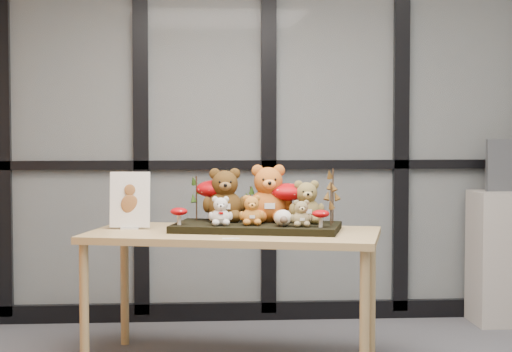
{
  "coord_description": "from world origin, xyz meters",
  "views": [
    {
      "loc": [
        -1.0,
        -3.71,
        1.32
      ],
      "look_at": [
        -0.62,
        1.28,
        1.04
      ],
      "focal_mm": 65.0,
      "sensor_mm": 36.0,
      "label": 1
    }
  ],
  "objects": [
    {
      "name": "room_shell",
      "position": [
        0.0,
        0.0,
        1.68
      ],
      "size": [
        5.0,
        5.0,
        5.0
      ],
      "color": "#BAB8B0",
      "rests_on": "floor"
    },
    {
      "name": "mushroom_front_left",
      "position": [
        -1.04,
        1.32,
        0.83
      ],
      "size": [
        0.09,
        0.09,
        0.1
      ],
      "primitive_type": null,
      "color": "#9F0509",
      "rests_on": "diorama_tray"
    },
    {
      "name": "bear_beige_small",
      "position": [
        -0.39,
        1.18,
        0.85
      ],
      "size": [
        0.14,
        0.13,
        0.16
      ],
      "primitive_type": null,
      "rotation": [
        0.0,
        0.0,
        -0.25
      ],
      "color": "#8C7C51",
      "rests_on": "diorama_tray"
    },
    {
      "name": "bear_tan_back",
      "position": [
        -0.34,
        1.35,
        0.9
      ],
      "size": [
        0.24,
        0.22,
        0.26
      ],
      "primitive_type": null,
      "rotation": [
        0.0,
        0.0,
        -0.25
      ],
      "color": "olive",
      "rests_on": "diorama_tray"
    },
    {
      "name": "sprig_dry_far_right",
      "position": [
        -0.19,
        1.34,
        0.93
      ],
      "size": [
        0.05,
        0.05,
        0.3
      ],
      "primitive_type": null,
      "color": "#5A3816",
      "rests_on": "diorama_tray"
    },
    {
      "name": "display_table",
      "position": [
        -0.74,
        1.32,
        0.67
      ],
      "size": [
        1.71,
        1.14,
        0.74
      ],
      "rotation": [
        0.0,
        0.0,
        -0.25
      ],
      "color": "tan",
      "rests_on": "floor"
    },
    {
      "name": "mushroom_back_left",
      "position": [
        -0.83,
        1.57,
        0.9
      ],
      "size": [
        0.23,
        0.23,
        0.25
      ],
      "primitive_type": null,
      "color": "#9F0509",
      "rests_on": "diorama_tray"
    },
    {
      "name": "sign_holder",
      "position": [
        -1.32,
        1.48,
        0.89
      ],
      "size": [
        0.23,
        0.07,
        0.32
      ],
      "rotation": [
        0.0,
        0.0,
        -0.11
      ],
      "color": "silver",
      "rests_on": "display_table"
    },
    {
      "name": "bear_pooh_yellow",
      "position": [
        -0.54,
        1.44,
        0.95
      ],
      "size": [
        0.32,
        0.3,
        0.35
      ],
      "primitive_type": null,
      "rotation": [
        0.0,
        0.0,
        -0.25
      ],
      "color": "#C0611F",
      "rests_on": "diorama_tray"
    },
    {
      "name": "sprig_green_mid_left",
      "position": [
        -0.84,
        1.57,
        0.89
      ],
      "size": [
        0.05,
        0.05,
        0.23
      ],
      "primitive_type": null,
      "color": "black",
      "rests_on": "diorama_tray"
    },
    {
      "name": "glass_partition",
      "position": [
        -0.0,
        2.47,
        1.42
      ],
      "size": [
        4.9,
        0.06,
        2.78
      ],
      "color": "#2D383F",
      "rests_on": "floor"
    },
    {
      "name": "mushroom_front_right",
      "position": [
        -0.29,
        1.14,
        0.83
      ],
      "size": [
        0.09,
        0.09,
        0.1
      ],
      "primitive_type": null,
      "color": "#9F0509",
      "rests_on": "diorama_tray"
    },
    {
      "name": "diorama_tray",
      "position": [
        -0.62,
        1.35,
        0.75
      ],
      "size": [
        0.98,
        0.66,
        0.04
      ],
      "primitive_type": "cube",
      "rotation": [
        0.0,
        0.0,
        -0.25
      ],
      "color": "black",
      "rests_on": "display_table"
    },
    {
      "name": "bear_brown_medium",
      "position": [
        -0.78,
        1.49,
        0.94
      ],
      "size": [
        0.3,
        0.28,
        0.33
      ],
      "primitive_type": null,
      "rotation": [
        0.0,
        0.0,
        -0.25
      ],
      "color": "#4A3011",
      "rests_on": "diorama_tray"
    },
    {
      "name": "label_card",
      "position": [
        -0.77,
        1.0,
        0.74
      ],
      "size": [
        0.09,
        0.03,
        0.0
      ],
      "primitive_type": "cube",
      "color": "white",
      "rests_on": "display_table"
    },
    {
      "name": "bear_white_bow",
      "position": [
        -0.82,
        1.28,
        0.86
      ],
      "size": [
        0.16,
        0.15,
        0.17
      ],
      "primitive_type": null,
      "rotation": [
        0.0,
        0.0,
        -0.25
      ],
      "color": "silver",
      "rests_on": "diorama_tray"
    },
    {
      "name": "sprig_green_centre",
      "position": [
        -0.64,
        1.53,
        0.87
      ],
      "size": [
        0.05,
        0.05,
        0.19
      ],
      "primitive_type": null,
      "color": "black",
      "rests_on": "diorama_tray"
    },
    {
      "name": "bear_small_yellow",
      "position": [
        -0.65,
        1.28,
        0.86
      ],
      "size": [
        0.16,
        0.15,
        0.18
      ],
      "primitive_type": null,
      "rotation": [
        0.0,
        0.0,
        -0.25
      ],
      "color": "#C37629",
      "rests_on": "diorama_tray"
    },
    {
      "name": "sprig_green_far_left",
      "position": [
        -0.94,
        1.55,
        0.9
      ],
      "size": [
        0.05,
        0.05,
        0.25
      ],
      "primitive_type": null,
      "color": "black",
      "rests_on": "diorama_tray"
    },
    {
      "name": "mushroom_back_right",
      "position": [
        -0.43,
        1.43,
        0.89
      ],
      "size": [
        0.22,
        0.22,
        0.24
      ],
      "primitive_type": null,
      "color": "#9F0509",
      "rests_on": "diorama_tray"
    },
    {
      "name": "plush_cream_hedgehog",
      "position": [
        -0.48,
        1.21,
        0.82
      ],
      "size": [
        0.09,
        0.08,
        0.1
      ],
      "primitive_type": null,
      "rotation": [
        0.0,
        0.0,
        -0.25
      ],
      "color": "white",
      "rests_on": "diorama_tray"
    },
    {
      "name": "sprig_dry_mid_right",
      "position": [
        -0.22,
        1.23,
        0.89
      ],
      "size": [
        0.05,
        0.05,
        0.23
      ],
      "primitive_type": null,
      "color": "#5A3816",
      "rests_on": "diorama_tray"
    }
  ]
}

